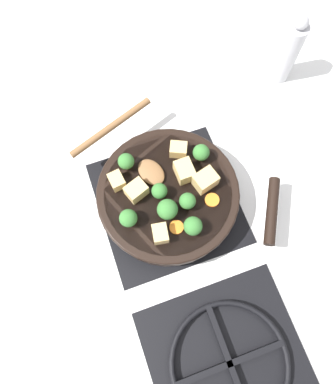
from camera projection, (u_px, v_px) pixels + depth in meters
name	position (u px, v px, depth m)	size (l,w,h in m)	color
ground_plane	(168.00, 203.00, 0.87)	(2.40, 2.40, 0.00)	white
front_burner_grate	(168.00, 201.00, 0.86)	(0.31, 0.31, 0.03)	black
rear_burner_grate	(229.00, 363.00, 0.74)	(0.31, 0.31, 0.03)	black
skillet_pan	(169.00, 195.00, 0.82)	(0.40, 0.34, 0.05)	black
wooden_spoon	(129.00, 147.00, 0.82)	(0.21, 0.22, 0.02)	brown
tofu_cube_center_large	(178.00, 150.00, 0.81)	(0.04, 0.03, 0.03)	#DBB770
tofu_cube_near_handle	(205.00, 180.00, 0.78)	(0.05, 0.04, 0.04)	#DBB770
tofu_cube_east_chunk	(160.00, 234.00, 0.75)	(0.04, 0.03, 0.03)	#DBB770
tofu_cube_west_chunk	(184.00, 171.00, 0.79)	(0.04, 0.04, 0.04)	#DBB770
tofu_cube_back_piece	(136.00, 191.00, 0.78)	(0.04, 0.03, 0.03)	#DBB770
tofu_cube_front_piece	(117.00, 181.00, 0.79)	(0.04, 0.03, 0.03)	#DBB770
broccoli_floret_near_spoon	(193.00, 226.00, 0.74)	(0.04, 0.04, 0.05)	#709956
broccoli_floret_center_top	(167.00, 209.00, 0.75)	(0.04, 0.04, 0.05)	#709956
broccoli_floret_east_rim	(126.00, 161.00, 0.79)	(0.04, 0.04, 0.04)	#709956
broccoli_floret_west_rim	(201.00, 153.00, 0.80)	(0.04, 0.04, 0.04)	#709956
broccoli_floret_north_edge	(159.00, 189.00, 0.77)	(0.03, 0.03, 0.04)	#709956
broccoli_floret_south_cluster	(128.00, 218.00, 0.75)	(0.04, 0.04, 0.04)	#709956
broccoli_floret_mid_floret	(187.00, 201.00, 0.76)	(0.03, 0.03, 0.04)	#709956
carrot_slice_orange_thin	(212.00, 200.00, 0.79)	(0.03, 0.03, 0.01)	orange
carrot_slice_near_center	(176.00, 227.00, 0.77)	(0.03, 0.03, 0.01)	orange
pepper_mill	(289.00, 51.00, 0.90)	(0.05, 0.05, 0.20)	#B2B2B7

